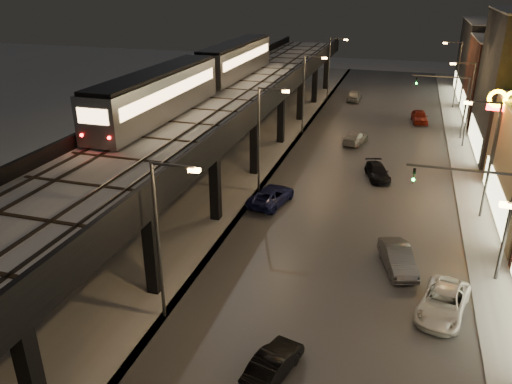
# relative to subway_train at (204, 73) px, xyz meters

# --- Properties ---
(road_surface) EXTENTS (17.00, 120.00, 0.06)m
(road_surface) POSITION_rel_subway_train_xyz_m (16.00, -3.50, -8.39)
(road_surface) COLOR #46474D
(road_surface) RESTS_ON ground
(sidewalk_right) EXTENTS (4.00, 120.00, 0.14)m
(sidewalk_right) POSITION_rel_subway_train_xyz_m (26.00, -3.50, -8.35)
(sidewalk_right) COLOR #9FA1A8
(sidewalk_right) RESTS_ON ground
(under_viaduct_pavement) EXTENTS (11.00, 120.00, 0.06)m
(under_viaduct_pavement) POSITION_rel_subway_train_xyz_m (2.50, -3.50, -8.39)
(under_viaduct_pavement) COLOR #9FA1A8
(under_viaduct_pavement) RESTS_ON ground
(elevated_viaduct) EXTENTS (9.00, 100.00, 6.30)m
(elevated_viaduct) POSITION_rel_subway_train_xyz_m (2.50, -6.65, -2.80)
(elevated_viaduct) COLOR black
(elevated_viaduct) RESTS_ON ground
(viaduct_trackbed) EXTENTS (8.40, 100.00, 0.32)m
(viaduct_trackbed) POSITION_rel_subway_train_xyz_m (2.49, -6.52, -2.03)
(viaduct_trackbed) COLOR #B2B7C1
(viaduct_trackbed) RESTS_ON elevated_viaduct
(viaduct_parapet_streetside) EXTENTS (0.30, 100.00, 1.10)m
(viaduct_parapet_streetside) POSITION_rel_subway_train_xyz_m (6.85, -6.50, -1.57)
(viaduct_parapet_streetside) COLOR black
(viaduct_parapet_streetside) RESTS_ON elevated_viaduct
(viaduct_parapet_far) EXTENTS (0.30, 100.00, 1.10)m
(viaduct_parapet_far) POSITION_rel_subway_train_xyz_m (-1.85, -6.50, -1.57)
(viaduct_parapet_far) COLOR black
(viaduct_parapet_far) RESTS_ON elevated_viaduct
(building_f) EXTENTS (12.20, 16.20, 11.16)m
(building_f) POSITION_rel_subway_train_xyz_m (32.49, 37.50, -2.84)
(building_f) COLOR black
(building_f) RESTS_ON ground
(streetlight_left_1) EXTENTS (2.57, 0.28, 9.00)m
(streetlight_left_1) POSITION_rel_subway_train_xyz_m (8.07, -25.50, -3.19)
(streetlight_left_1) COLOR #38383A
(streetlight_left_1) RESTS_ON ground
(streetlight_left_2) EXTENTS (2.57, 0.28, 9.00)m
(streetlight_left_2) POSITION_rel_subway_train_xyz_m (8.07, -7.50, -3.19)
(streetlight_left_2) COLOR #38383A
(streetlight_left_2) RESTS_ON ground
(streetlight_right_2) EXTENTS (2.56, 0.28, 9.00)m
(streetlight_right_2) POSITION_rel_subway_train_xyz_m (25.23, -7.50, -3.19)
(streetlight_right_2) COLOR #38383A
(streetlight_right_2) RESTS_ON ground
(streetlight_left_3) EXTENTS (2.57, 0.28, 9.00)m
(streetlight_left_3) POSITION_rel_subway_train_xyz_m (8.07, 10.50, -3.19)
(streetlight_left_3) COLOR #38383A
(streetlight_left_3) RESTS_ON ground
(streetlight_right_3) EXTENTS (2.56, 0.28, 9.00)m
(streetlight_right_3) POSITION_rel_subway_train_xyz_m (25.23, 10.50, -3.19)
(streetlight_right_3) COLOR #38383A
(streetlight_right_3) RESTS_ON ground
(streetlight_left_4) EXTENTS (2.57, 0.28, 9.00)m
(streetlight_left_4) POSITION_rel_subway_train_xyz_m (8.07, 28.50, -3.19)
(streetlight_left_4) COLOR #38383A
(streetlight_left_4) RESTS_ON ground
(streetlight_right_4) EXTENTS (2.56, 0.28, 9.00)m
(streetlight_right_4) POSITION_rel_subway_train_xyz_m (25.23, 28.50, -3.19)
(streetlight_right_4) COLOR #38383A
(streetlight_right_4) RESTS_ON ground
(traffic_light_rig_a) EXTENTS (6.10, 0.34, 7.00)m
(traffic_light_rig_a) POSITION_rel_subway_train_xyz_m (24.34, -16.50, -3.92)
(traffic_light_rig_a) COLOR #38383A
(traffic_light_rig_a) RESTS_ON ground
(traffic_light_rig_b) EXTENTS (6.10, 0.34, 7.00)m
(traffic_light_rig_b) POSITION_rel_subway_train_xyz_m (24.34, 13.50, -3.92)
(traffic_light_rig_b) COLOR #38383A
(traffic_light_rig_b) RESTS_ON ground
(subway_train) EXTENTS (3.03, 37.28, 3.63)m
(subway_train) POSITION_rel_subway_train_xyz_m (0.00, 0.00, 0.00)
(subway_train) COLOR gray
(subway_train) RESTS_ON viaduct_trackbed
(car_near_white) EXTENTS (2.28, 4.12, 1.29)m
(car_near_white) POSITION_rel_subway_train_xyz_m (14.58, -28.03, -7.78)
(car_near_white) COLOR black
(car_near_white) RESTS_ON ground
(car_mid_silver) EXTENTS (3.32, 5.42, 1.40)m
(car_mid_silver) POSITION_rel_subway_train_xyz_m (9.53, -9.73, -7.72)
(car_mid_silver) COLOR #171B50
(car_mid_silver) RESTS_ON ground
(car_mid_dark) EXTENTS (2.73, 4.72, 1.29)m
(car_mid_dark) POSITION_rel_subway_train_xyz_m (14.24, 8.25, -7.78)
(car_mid_dark) COLOR #A2A2A2
(car_mid_dark) RESTS_ON ground
(car_far_white) EXTENTS (1.87, 4.55, 1.54)m
(car_far_white) POSITION_rel_subway_train_xyz_m (11.69, 29.14, -7.65)
(car_far_white) COLOR #949494
(car_far_white) RESTS_ON ground
(car_onc_silver) EXTENTS (2.80, 4.77, 1.49)m
(car_onc_silver) POSITION_rel_subway_train_xyz_m (19.69, -16.91, -7.68)
(car_onc_silver) COLOR #4A4C52
(car_onc_silver) RESTS_ON ground
(car_onc_dark) EXTENTS (3.36, 5.35, 1.38)m
(car_onc_dark) POSITION_rel_subway_train_xyz_m (22.23, -20.90, -7.73)
(car_onc_dark) COLOR white
(car_onc_dark) RESTS_ON ground
(car_onc_white) EXTENTS (2.90, 4.65, 1.26)m
(car_onc_white) POSITION_rel_subway_train_xyz_m (17.34, -1.60, -7.79)
(car_onc_white) COLOR black
(car_onc_white) RESTS_ON ground
(car_onc_red) EXTENTS (2.30, 4.59, 1.50)m
(car_onc_red) POSITION_rel_subway_train_xyz_m (21.01, 19.38, -7.67)
(car_onc_red) COLOR maroon
(car_onc_red) RESTS_ON ground
(sign_mcdonalds) EXTENTS (2.67, 0.54, 8.96)m
(sign_mcdonalds) POSITION_rel_subway_train_xyz_m (26.50, -2.84, -1.29)
(sign_mcdonalds) COLOR #38383A
(sign_mcdonalds) RESTS_ON ground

